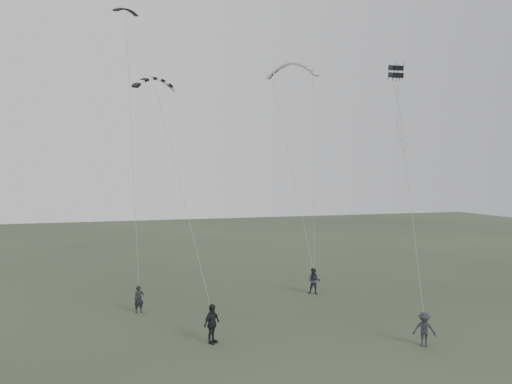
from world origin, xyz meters
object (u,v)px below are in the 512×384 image
object	(u,v)px
flyer_right	(314,281)
flyer_far	(424,329)
flyer_left	(139,299)
kite_pale_large	(292,64)
kite_dark_small	(126,9)
kite_striped	(155,78)
kite_box	(396,72)
flyer_center	(212,324)

from	to	relation	value
flyer_right	flyer_far	world-z (taller)	flyer_right
flyer_left	kite_pale_large	bearing A→B (deg)	15.11
flyer_far	flyer_right	bearing A→B (deg)	127.67
flyer_left	kite_dark_small	bearing A→B (deg)	86.07
kite_striped	kite_box	world-z (taller)	kite_box
flyer_far	kite_box	size ratio (longest dim) A/B	2.27
flyer_center	kite_striped	bearing A→B (deg)	69.94
flyer_right	flyer_center	bearing A→B (deg)	-107.22
flyer_center	kite_dark_small	xyz separation A→B (m)	(-3.50, 9.98, 18.33)
flyer_left	kite_striped	world-z (taller)	kite_striped
flyer_left	flyer_right	size ratio (longest dim) A/B	0.90
kite_dark_small	flyer_left	bearing A→B (deg)	-110.07
flyer_right	flyer_center	xyz separation A→B (m)	(-9.14, -7.90, 0.07)
flyer_right	kite_pale_large	bearing A→B (deg)	118.19
flyer_far	kite_dark_small	xyz separation A→B (m)	(-13.35, 13.59, 18.47)
kite_pale_large	kite_striped	size ratio (longest dim) A/B	1.63
kite_striped	flyer_left	bearing A→B (deg)	113.03
kite_dark_small	kite_box	distance (m)	17.89
kite_dark_small	kite_striped	bearing A→B (deg)	-100.49
flyer_center	kite_box	xyz separation A→B (m)	(12.16, 2.60, 13.79)
flyer_center	kite_pale_large	world-z (taller)	kite_pale_large
flyer_left	flyer_center	bearing A→B (deg)	-77.65
kite_pale_large	kite_striped	distance (m)	14.21
flyer_left	flyer_center	xyz separation A→B (m)	(3.05, -6.76, 0.16)
kite_dark_small	kite_pale_large	size ratio (longest dim) A/B	0.39
flyer_center	flyer_far	size ratio (longest dim) A/B	1.17
flyer_right	flyer_far	bearing A→B (deg)	-54.51
kite_pale_large	kite_striped	world-z (taller)	kite_pale_large
flyer_left	flyer_far	distance (m)	16.56
flyer_left	kite_pale_large	xyz separation A→B (m)	(12.53, 6.39, 16.47)
flyer_right	flyer_far	distance (m)	11.54
flyer_right	kite_box	distance (m)	15.14
kite_dark_small	flyer_center	bearing A→B (deg)	-98.73
flyer_left	flyer_far	bearing A→B (deg)	-50.70
flyer_right	flyer_center	distance (m)	12.08
flyer_far	kite_dark_small	bearing A→B (deg)	168.60
kite_dark_small	flyer_far	bearing A→B (deg)	-73.54
flyer_far	kite_pale_large	xyz separation A→B (m)	(-0.38, 16.76, 16.45)
flyer_left	flyer_right	distance (m)	12.24
flyer_center	flyer_far	xyz separation A→B (m)	(9.86, -3.61, -0.14)
flyer_center	flyer_far	world-z (taller)	flyer_center
flyer_left	kite_striped	xyz separation A→B (m)	(0.94, -1.18, 13.25)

